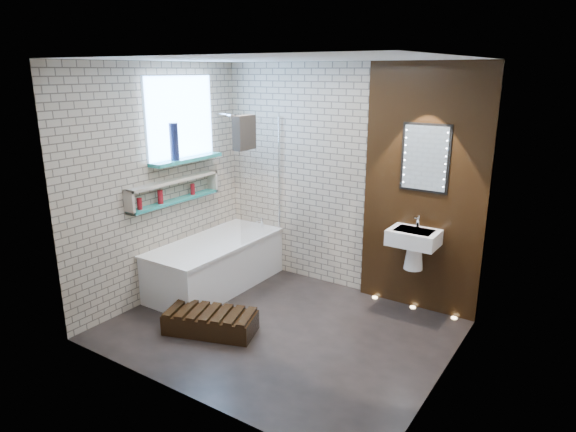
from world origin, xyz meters
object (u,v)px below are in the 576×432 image
Objects in this scene: bathtub at (216,264)px; walnut_step at (211,323)px; led_mirror at (425,158)px; washbasin at (414,243)px; bath_screen at (261,179)px.

walnut_step is at bearing -51.97° from bathtub.
led_mirror is 2.71m from walnut_step.
washbasin is 0.88m from led_mirror.
washbasin is at bearing 44.98° from walnut_step.
led_mirror reaches higher than bath_screen.
washbasin is at bearing 5.78° from bath_screen.
washbasin is at bearing 16.01° from bathtub.
washbasin is (2.17, 0.62, 0.50)m from bathtub.
bath_screen is at bearing -174.22° from washbasin.
bath_screen is 1.89m from washbasin.
bath_screen reaches higher than walnut_step.
led_mirror is at bearing 19.78° from bathtub.
bath_screen is at bearing -169.34° from led_mirror.
bathtub is 2.32m from washbasin.
bath_screen reaches higher than washbasin.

